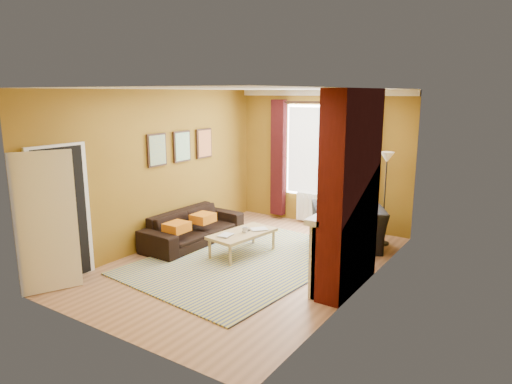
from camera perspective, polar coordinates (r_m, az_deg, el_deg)
ground at (r=7.59m, az=-1.05°, el=-8.85°), size 5.50×5.50×0.00m
room_walls at (r=7.11m, az=4.40°, el=1.28°), size 3.82×5.54×2.83m
striped_rug at (r=7.68m, az=-1.54°, el=-8.51°), size 3.01×3.92×0.02m
sofa at (r=8.55m, az=-7.82°, el=-4.38°), size 0.86×2.09×0.61m
armchair at (r=8.29m, az=11.36°, el=-4.40°), size 1.58×1.53×0.78m
coffee_table at (r=7.86m, az=-1.70°, el=-5.35°), size 0.78×1.28×0.40m
wicker_stool at (r=9.28m, az=10.21°, el=-3.61°), size 0.46×0.46×0.45m
floor_lamp at (r=8.49m, az=15.97°, el=2.41°), size 0.28×0.28×1.71m
book_a at (r=7.71m, az=-4.43°, el=-5.30°), size 0.22×0.28×0.02m
book_b at (r=8.07m, az=0.13°, el=-4.46°), size 0.34×0.36×0.02m
mug at (r=7.80m, az=-1.39°, el=-4.76°), size 0.13×0.13×0.10m
tv_remote at (r=7.88m, az=-1.23°, el=-4.88°), size 0.08×0.16×0.02m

